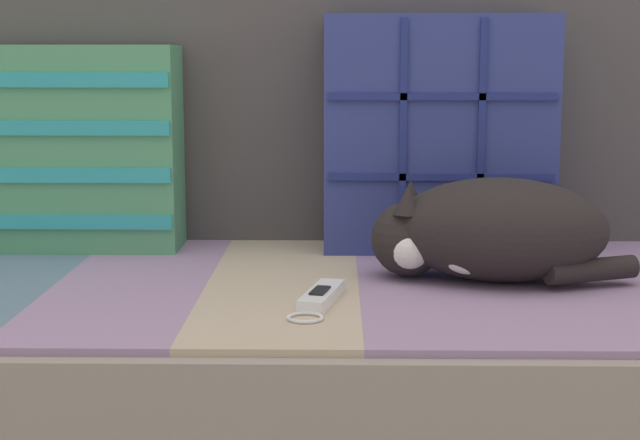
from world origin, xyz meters
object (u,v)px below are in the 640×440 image
at_px(couch, 357,398).
at_px(throw_pillow_quilted, 438,134).
at_px(sleeping_cat, 486,232).
at_px(throw_pillow_striped, 74,148).
at_px(game_remote_far, 320,298).

bearing_deg(couch, throw_pillow_quilted, 56.11).
distance_m(throw_pillow_quilted, sleeping_cat, 0.28).
distance_m(throw_pillow_striped, game_remote_far, 0.61).
relative_size(couch, game_remote_far, 10.11).
bearing_deg(couch, throw_pillow_striped, 156.72).
bearing_deg(game_remote_far, sleeping_cat, 30.64).
xyz_separation_m(throw_pillow_quilted, throw_pillow_striped, (-0.64, -0.00, -0.03)).
distance_m(throw_pillow_quilted, throw_pillow_striped, 0.64).
xyz_separation_m(throw_pillow_striped, game_remote_far, (0.44, -0.39, -0.17)).
distance_m(couch, sleeping_cat, 0.34).
height_order(throw_pillow_quilted, throw_pillow_striped, throw_pillow_quilted).
bearing_deg(couch, game_remote_far, -106.97).
height_order(couch, sleeping_cat, sleeping_cat).
xyz_separation_m(couch, throw_pillow_quilted, (0.14, 0.21, 0.40)).
xyz_separation_m(couch, game_remote_far, (-0.05, -0.18, 0.21)).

